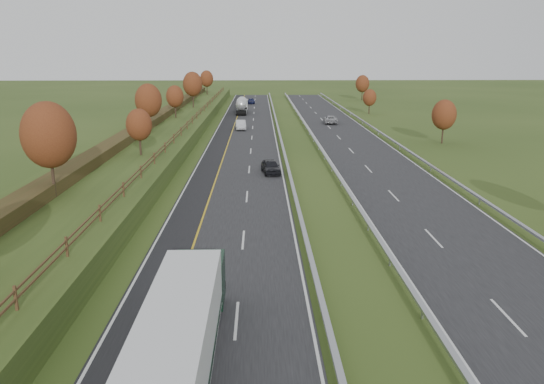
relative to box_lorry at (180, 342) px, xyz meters
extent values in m
plane|color=#314518|center=(8.68, 49.98, -2.33)|extent=(400.00, 400.00, 0.00)
cube|color=black|center=(0.68, 54.98, -2.31)|extent=(10.50, 200.00, 0.04)
cube|color=black|center=(17.18, 54.98, -2.31)|extent=(10.50, 200.00, 0.04)
cube|color=black|center=(-3.07, 54.98, -2.31)|extent=(3.00, 200.00, 0.04)
cube|color=silver|center=(-4.37, 54.98, -2.28)|extent=(0.15, 200.00, 0.01)
cube|color=gold|center=(-1.57, 54.98, -2.28)|extent=(0.15, 200.00, 0.01)
cube|color=silver|center=(5.73, 54.98, -2.28)|extent=(0.15, 200.00, 0.01)
cube|color=silver|center=(12.13, 54.98, -2.28)|extent=(0.15, 200.00, 0.01)
cube|color=silver|center=(22.23, 54.98, -2.28)|extent=(0.15, 200.00, 0.01)
cube|color=silver|center=(1.93, 5.98, -2.28)|extent=(0.15, 4.00, 0.01)
cube|color=silver|center=(15.93, 5.98, -2.28)|extent=(0.15, 4.00, 0.01)
cube|color=silver|center=(1.93, 17.98, -2.28)|extent=(0.15, 4.00, 0.01)
cube|color=silver|center=(15.93, 17.98, -2.28)|extent=(0.15, 4.00, 0.01)
cube|color=silver|center=(1.93, 29.98, -2.28)|extent=(0.15, 4.00, 0.01)
cube|color=silver|center=(15.93, 29.98, -2.28)|extent=(0.15, 4.00, 0.01)
cube|color=silver|center=(1.93, 41.98, -2.28)|extent=(0.15, 4.00, 0.01)
cube|color=silver|center=(15.93, 41.98, -2.28)|extent=(0.15, 4.00, 0.01)
cube|color=silver|center=(1.93, 53.98, -2.28)|extent=(0.15, 4.00, 0.01)
cube|color=silver|center=(15.93, 53.98, -2.28)|extent=(0.15, 4.00, 0.01)
cube|color=silver|center=(1.93, 65.98, -2.28)|extent=(0.15, 4.00, 0.01)
cube|color=silver|center=(15.93, 65.98, -2.28)|extent=(0.15, 4.00, 0.01)
cube|color=silver|center=(1.93, 77.98, -2.28)|extent=(0.15, 4.00, 0.01)
cube|color=silver|center=(15.93, 77.98, -2.28)|extent=(0.15, 4.00, 0.01)
cube|color=silver|center=(1.93, 89.98, -2.28)|extent=(0.15, 4.00, 0.01)
cube|color=silver|center=(15.93, 89.98, -2.28)|extent=(0.15, 4.00, 0.01)
cube|color=silver|center=(1.93, 101.98, -2.28)|extent=(0.15, 4.00, 0.01)
cube|color=silver|center=(15.93, 101.98, -2.28)|extent=(0.15, 4.00, 0.01)
cube|color=silver|center=(1.93, 113.98, -2.28)|extent=(0.15, 4.00, 0.01)
cube|color=silver|center=(15.93, 113.98, -2.28)|extent=(0.15, 4.00, 0.01)
cube|color=silver|center=(1.93, 125.98, -2.28)|extent=(0.15, 4.00, 0.01)
cube|color=silver|center=(15.93, 125.98, -2.28)|extent=(0.15, 4.00, 0.01)
cube|color=silver|center=(1.93, 137.98, -2.28)|extent=(0.15, 4.00, 0.01)
cube|color=silver|center=(15.93, 137.98, -2.28)|extent=(0.15, 4.00, 0.01)
cube|color=silver|center=(1.93, 149.98, -2.28)|extent=(0.15, 4.00, 0.01)
cube|color=silver|center=(15.93, 149.98, -2.28)|extent=(0.15, 4.00, 0.01)
cube|color=#314518|center=(-12.32, 54.98, -1.33)|extent=(12.00, 200.00, 2.00)
cube|color=#383616|center=(-14.32, 54.98, 0.22)|extent=(2.20, 180.00, 1.10)
cube|color=#422B19|center=(-7.82, 54.98, 0.22)|extent=(0.08, 184.00, 0.10)
cube|color=#422B19|center=(-7.82, 54.98, 0.62)|extent=(0.08, 184.00, 0.10)
cube|color=#422B19|center=(-7.82, 3.48, 0.27)|extent=(0.12, 0.12, 1.20)
cube|color=#422B19|center=(-7.82, 9.98, 0.27)|extent=(0.12, 0.12, 1.20)
cube|color=#422B19|center=(-7.82, 16.48, 0.27)|extent=(0.12, 0.12, 1.20)
cube|color=#422B19|center=(-7.82, 22.98, 0.27)|extent=(0.12, 0.12, 1.20)
cube|color=#422B19|center=(-7.82, 29.48, 0.27)|extent=(0.12, 0.12, 1.20)
cube|color=#422B19|center=(-7.82, 35.98, 0.27)|extent=(0.12, 0.12, 1.20)
cube|color=#422B19|center=(-7.82, 42.48, 0.27)|extent=(0.12, 0.12, 1.20)
cube|color=#422B19|center=(-7.82, 48.98, 0.27)|extent=(0.12, 0.12, 1.20)
cube|color=#422B19|center=(-7.82, 55.48, 0.27)|extent=(0.12, 0.12, 1.20)
cube|color=#422B19|center=(-7.82, 61.98, 0.27)|extent=(0.12, 0.12, 1.20)
cube|color=#422B19|center=(-7.82, 68.48, 0.27)|extent=(0.12, 0.12, 1.20)
cube|color=#422B19|center=(-7.82, 74.98, 0.27)|extent=(0.12, 0.12, 1.20)
cube|color=#422B19|center=(-7.82, 81.48, 0.27)|extent=(0.12, 0.12, 1.20)
cube|color=#422B19|center=(-7.82, 87.98, 0.27)|extent=(0.12, 0.12, 1.20)
cube|color=#422B19|center=(-7.82, 94.48, 0.27)|extent=(0.12, 0.12, 1.20)
cube|color=#422B19|center=(-7.82, 100.98, 0.27)|extent=(0.12, 0.12, 1.20)
cube|color=#422B19|center=(-7.82, 107.48, 0.27)|extent=(0.12, 0.12, 1.20)
cube|color=#422B19|center=(-7.82, 113.98, 0.27)|extent=(0.12, 0.12, 1.20)
cube|color=#422B19|center=(-7.82, 120.48, 0.27)|extent=(0.12, 0.12, 1.20)
cube|color=#422B19|center=(-7.82, 126.98, 0.27)|extent=(0.12, 0.12, 1.20)
cube|color=#422B19|center=(-7.82, 133.48, 0.27)|extent=(0.12, 0.12, 1.20)
cube|color=#422B19|center=(-7.82, 139.98, 0.27)|extent=(0.12, 0.12, 1.20)
cube|color=#422B19|center=(-7.82, 146.48, 0.27)|extent=(0.12, 0.12, 1.20)
cube|color=#979A9F|center=(6.38, 54.98, -1.71)|extent=(0.32, 200.00, 0.18)
cube|color=#979A9F|center=(6.38, 5.98, -2.05)|extent=(0.10, 0.14, 0.56)
cube|color=#979A9F|center=(6.38, 12.98, -2.05)|extent=(0.10, 0.14, 0.56)
cube|color=#979A9F|center=(6.38, 19.98, -2.05)|extent=(0.10, 0.14, 0.56)
cube|color=#979A9F|center=(6.38, 26.98, -2.05)|extent=(0.10, 0.14, 0.56)
cube|color=#979A9F|center=(6.38, 33.98, -2.05)|extent=(0.10, 0.14, 0.56)
cube|color=#979A9F|center=(6.38, 40.98, -2.05)|extent=(0.10, 0.14, 0.56)
cube|color=#979A9F|center=(6.38, 47.98, -2.05)|extent=(0.10, 0.14, 0.56)
cube|color=#979A9F|center=(6.38, 54.98, -2.05)|extent=(0.10, 0.14, 0.56)
cube|color=#979A9F|center=(6.38, 61.98, -2.05)|extent=(0.10, 0.14, 0.56)
cube|color=#979A9F|center=(6.38, 68.98, -2.05)|extent=(0.10, 0.14, 0.56)
cube|color=#979A9F|center=(6.38, 75.98, -2.05)|extent=(0.10, 0.14, 0.56)
cube|color=#979A9F|center=(6.38, 82.98, -2.05)|extent=(0.10, 0.14, 0.56)
cube|color=#979A9F|center=(6.38, 89.98, -2.05)|extent=(0.10, 0.14, 0.56)
cube|color=#979A9F|center=(6.38, 96.98, -2.05)|extent=(0.10, 0.14, 0.56)
cube|color=#979A9F|center=(6.38, 103.98, -2.05)|extent=(0.10, 0.14, 0.56)
cube|color=#979A9F|center=(6.38, 110.98, -2.05)|extent=(0.10, 0.14, 0.56)
cube|color=#979A9F|center=(6.38, 117.98, -2.05)|extent=(0.10, 0.14, 0.56)
cube|color=#979A9F|center=(6.38, 124.98, -2.05)|extent=(0.10, 0.14, 0.56)
cube|color=#979A9F|center=(6.38, 131.98, -2.05)|extent=(0.10, 0.14, 0.56)
cube|color=#979A9F|center=(6.38, 138.98, -2.05)|extent=(0.10, 0.14, 0.56)
cube|color=#979A9F|center=(6.38, 145.98, -2.05)|extent=(0.10, 0.14, 0.56)
cube|color=#979A9F|center=(6.38, 152.98, -2.05)|extent=(0.10, 0.14, 0.56)
cube|color=#979A9F|center=(11.48, 54.98, -1.71)|extent=(0.32, 200.00, 0.18)
cube|color=#979A9F|center=(11.48, 5.98, -2.05)|extent=(0.10, 0.14, 0.56)
cube|color=#979A9F|center=(11.48, 12.98, -2.05)|extent=(0.10, 0.14, 0.56)
cube|color=#979A9F|center=(11.48, 19.98, -2.05)|extent=(0.10, 0.14, 0.56)
cube|color=#979A9F|center=(11.48, 26.98, -2.05)|extent=(0.10, 0.14, 0.56)
cube|color=#979A9F|center=(11.48, 33.98, -2.05)|extent=(0.10, 0.14, 0.56)
cube|color=#979A9F|center=(11.48, 40.98, -2.05)|extent=(0.10, 0.14, 0.56)
cube|color=#979A9F|center=(11.48, 47.98, -2.05)|extent=(0.10, 0.14, 0.56)
cube|color=#979A9F|center=(11.48, 54.98, -2.05)|extent=(0.10, 0.14, 0.56)
cube|color=#979A9F|center=(11.48, 61.98, -2.05)|extent=(0.10, 0.14, 0.56)
cube|color=#979A9F|center=(11.48, 68.98, -2.05)|extent=(0.10, 0.14, 0.56)
cube|color=#979A9F|center=(11.48, 75.98, -2.05)|extent=(0.10, 0.14, 0.56)
cube|color=#979A9F|center=(11.48, 82.98, -2.05)|extent=(0.10, 0.14, 0.56)
cube|color=#979A9F|center=(11.48, 89.98, -2.05)|extent=(0.10, 0.14, 0.56)
cube|color=#979A9F|center=(11.48, 96.98, -2.05)|extent=(0.10, 0.14, 0.56)
cube|color=#979A9F|center=(11.48, 103.98, -2.05)|extent=(0.10, 0.14, 0.56)
cube|color=#979A9F|center=(11.48, 110.98, -2.05)|extent=(0.10, 0.14, 0.56)
cube|color=#979A9F|center=(11.48, 117.98, -2.05)|extent=(0.10, 0.14, 0.56)
cube|color=#979A9F|center=(11.48, 124.98, -2.05)|extent=(0.10, 0.14, 0.56)
cube|color=#979A9F|center=(11.48, 131.98, -2.05)|extent=(0.10, 0.14, 0.56)
cube|color=#979A9F|center=(11.48, 138.98, -2.05)|extent=(0.10, 0.14, 0.56)
cube|color=#979A9F|center=(11.48, 145.98, -2.05)|extent=(0.10, 0.14, 0.56)
cube|color=#979A9F|center=(11.48, 152.98, -2.05)|extent=(0.10, 0.14, 0.56)
cube|color=#979A9F|center=(22.98, 54.98, -1.71)|extent=(0.32, 200.00, 0.18)
cube|color=#979A9F|center=(22.98, 26.98, -2.05)|extent=(0.10, 0.14, 0.56)
cube|color=#979A9F|center=(22.98, 40.98, -2.05)|extent=(0.10, 0.14, 0.56)
cube|color=#979A9F|center=(22.98, 54.98, -2.05)|extent=(0.10, 0.14, 0.56)
cube|color=#979A9F|center=(22.98, 68.98, -2.05)|extent=(0.10, 0.14, 0.56)
cube|color=#979A9F|center=(22.98, 82.98, -2.05)|extent=(0.10, 0.14, 0.56)
cube|color=#979A9F|center=(22.98, 96.98, -2.05)|extent=(0.10, 0.14, 0.56)
cube|color=#979A9F|center=(22.98, 110.98, -2.05)|extent=(0.10, 0.14, 0.56)
cube|color=#979A9F|center=(22.98, 124.98, -2.05)|extent=(0.10, 0.14, 0.56)
cube|color=#979A9F|center=(22.98, 138.98, -2.05)|extent=(0.10, 0.14, 0.56)
cube|color=#979A9F|center=(22.98, 152.98, -2.05)|extent=(0.10, 0.14, 0.56)
cylinder|color=#2D2116|center=(-13.32, 22.98, 1.24)|extent=(0.24, 0.24, 3.15)
ellipsoid|color=#592613|center=(-13.32, 22.98, 4.71)|extent=(4.20, 4.20, 5.25)
cylinder|color=#2D2116|center=(-10.32, 40.98, 0.75)|extent=(0.24, 0.24, 2.16)
ellipsoid|color=#592613|center=(-10.32, 40.98, 3.13)|extent=(2.88, 2.88, 3.60)
cylinder|color=#2D2116|center=(-12.82, 58.98, 1.11)|extent=(0.24, 0.24, 2.88)
ellipsoid|color=#592613|center=(-12.82, 58.98, 4.28)|extent=(3.84, 3.84, 4.80)
cylinder|color=#2D2116|center=(-11.82, 76.98, 0.84)|extent=(0.24, 0.24, 2.34)
ellipsoid|color=#592613|center=(-11.82, 76.98, 3.41)|extent=(3.12, 3.12, 3.90)
cylinder|color=#2D2116|center=(-10.82, 94.98, 1.20)|extent=(0.24, 0.24, 3.06)
ellipsoid|color=#592613|center=(-10.82, 94.98, 4.57)|extent=(4.08, 4.08, 5.10)
cylinder|color=#2D2116|center=(-13.32, 112.98, 0.79)|extent=(0.24, 0.24, 2.25)
ellipsoid|color=#592613|center=(-13.32, 112.98, 3.27)|extent=(3.00, 3.00, 3.75)
cylinder|color=#2D2116|center=(-11.32, 130.98, 1.02)|extent=(0.24, 0.24, 2.70)
ellipsoid|color=#592613|center=(-11.32, 130.98, 3.99)|extent=(3.60, 3.60, 4.50)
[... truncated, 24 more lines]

